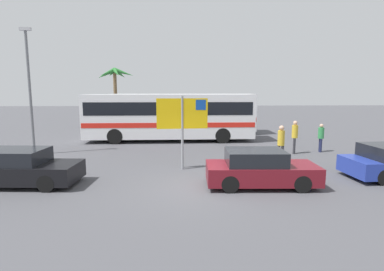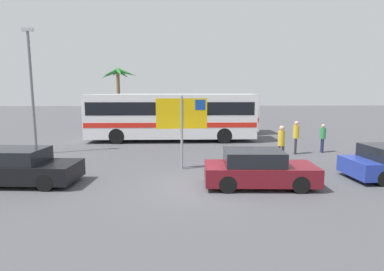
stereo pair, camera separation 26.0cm
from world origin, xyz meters
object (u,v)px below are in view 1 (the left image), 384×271
object	(u,v)px
pedestrian_by_bus	(281,141)
pedestrian_near_sign	(295,134)
car_maroon	(260,169)
bus_front_coach	(170,115)
pedestrian_crossing_lot	(321,136)
car_black	(20,168)
ferry_sign	(183,116)
bus_rear_coach	(183,111)

from	to	relation	value
pedestrian_by_bus	pedestrian_near_sign	world-z (taller)	pedestrian_by_bus
car_maroon	pedestrian_by_bus	world-z (taller)	pedestrian_by_bus
car_maroon	bus_front_coach	bearing A→B (deg)	110.98
pedestrian_by_bus	pedestrian_crossing_lot	size ratio (longest dim) A/B	1.15
bus_front_coach	pedestrian_crossing_lot	distance (m)	9.65
car_black	pedestrian_near_sign	size ratio (longest dim) A/B	2.29
pedestrian_by_bus	pedestrian_near_sign	bearing A→B (deg)	-24.06
pedestrian_crossing_lot	car_maroon	bearing A→B (deg)	-119.34
bus_front_coach	pedestrian_by_bus	distance (m)	8.89
car_black	pedestrian_by_bus	xyz separation A→B (m)	(10.57, 2.74, 0.45)
ferry_sign	bus_front_coach	bearing A→B (deg)	91.04
bus_front_coach	pedestrian_crossing_lot	size ratio (longest dim) A/B	7.11
pedestrian_near_sign	ferry_sign	bearing A→B (deg)	-132.66
ferry_sign	pedestrian_crossing_lot	bearing A→B (deg)	19.37
bus_rear_coach	pedestrian_near_sign	distance (m)	10.20
ferry_sign	pedestrian_crossing_lot	world-z (taller)	ferry_sign
bus_rear_coach	pedestrian_crossing_lot	distance (m)	10.96
bus_front_coach	pedestrian_by_bus	bearing A→B (deg)	-52.78
pedestrian_by_bus	car_black	bearing A→B (deg)	114.53
bus_rear_coach	pedestrian_near_sign	world-z (taller)	bus_rear_coach
bus_rear_coach	pedestrian_by_bus	world-z (taller)	bus_rear_coach
car_maroon	pedestrian_by_bus	bearing A→B (deg)	62.65
ferry_sign	pedestrian_by_bus	world-z (taller)	ferry_sign
bus_rear_coach	ferry_sign	size ratio (longest dim) A/B	3.53
pedestrian_crossing_lot	bus_rear_coach	bearing A→B (deg)	144.78
bus_front_coach	car_black	world-z (taller)	bus_front_coach
bus_rear_coach	pedestrian_crossing_lot	xyz separation A→B (m)	(7.55, -7.89, -0.86)
car_maroon	pedestrian_by_bus	distance (m)	3.83
bus_rear_coach	pedestrian_crossing_lot	world-z (taller)	bus_rear_coach
ferry_sign	pedestrian_near_sign	distance (m)	6.96
car_maroon	pedestrian_crossing_lot	world-z (taller)	pedestrian_crossing_lot
bus_rear_coach	pedestrian_crossing_lot	bearing A→B (deg)	-46.26
pedestrian_near_sign	pedestrian_crossing_lot	xyz separation A→B (m)	(1.66, 0.40, -0.15)
bus_rear_coach	ferry_sign	xyz separation A→B (m)	(-0.24, -11.36, 0.54)
ferry_sign	pedestrian_crossing_lot	size ratio (longest dim) A/B	2.02
car_maroon	pedestrian_near_sign	xyz separation A→B (m)	(3.44, 5.59, 0.44)
car_black	ferry_sign	bearing A→B (deg)	22.38
bus_front_coach	ferry_sign	world-z (taller)	ferry_sign
car_maroon	pedestrian_near_sign	size ratio (longest dim) A/B	2.21
car_maroon	pedestrian_by_bus	size ratio (longest dim) A/B	2.20
car_maroon	pedestrian_crossing_lot	xyz separation A→B (m)	(5.10, 6.00, 0.29)
ferry_sign	car_black	distance (m)	6.52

